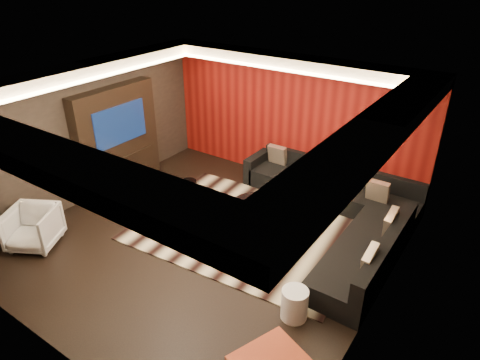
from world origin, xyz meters
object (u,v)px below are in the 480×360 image
Objects in this scene: drum_stool at (189,189)px; sectional_sofa at (341,211)px; white_side_table at (294,304)px; coffee_table at (267,206)px; armchair at (33,228)px.

sectional_sofa reaches higher than drum_stool.
sectional_sofa reaches higher than white_side_table.
drum_stool reaches higher than coffee_table.
armchair reaches higher than drum_stool.
armchair is at bearing -112.76° from drum_stool.
sectional_sofa is at bearing 17.55° from coffee_table.
sectional_sofa is (4.12, 3.68, -0.10)m from armchair.
white_side_table is (1.77, -2.18, 0.11)m from coffee_table.
coffee_table is at bearing -162.45° from sectional_sofa.
white_side_table is 0.13× the size of sectional_sofa.
armchair is (-2.77, -3.25, 0.23)m from coffee_table.
coffee_table is 3.22× the size of drum_stool.
armchair is (-1.16, -2.76, 0.14)m from drum_stool.
armchair is 5.53m from sectional_sofa.
drum_stool is 3.00m from armchair.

